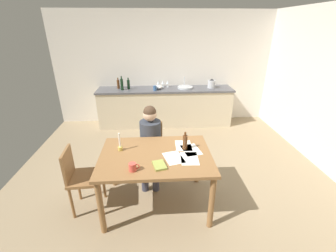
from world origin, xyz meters
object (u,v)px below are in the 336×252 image
object	(u,v)px
mixing_bowl	(159,87)
wine_glass_near_sink	(168,82)
wine_glass_by_kettle	(163,83)
candlestick	(120,146)
dining_table	(156,161)
person_seated	(150,140)
stovetop_kettle	(211,84)
teacup_on_counter	(155,88)
sink_unit	(185,87)
chair_side_empty	(81,176)
coffee_mug	(133,167)
bottle_wine_red	(128,84)
wine_bottle_on_table	(185,142)
chair_at_table	(151,146)
book_magazine	(159,165)
wine_glass_back_left	(158,83)
bottle_oil	(118,84)
bottle_vinegar	(122,84)

from	to	relation	value
mixing_bowl	wine_glass_near_sink	bearing A→B (deg)	36.63
wine_glass_by_kettle	candlestick	bearing A→B (deg)	-103.59
dining_table	person_seated	xyz separation A→B (m)	(-0.07, 0.59, 0.00)
stovetop_kettle	teacup_on_counter	size ratio (longest dim) A/B	1.84
sink_unit	chair_side_empty	bearing A→B (deg)	-121.39
coffee_mug	dining_table	bearing A→B (deg)	51.63
bottle_wine_red	wine_bottle_on_table	bearing A→B (deg)	-69.89
chair_side_empty	candlestick	bearing A→B (deg)	17.12
candlestick	wine_bottle_on_table	distance (m)	0.84
mixing_bowl	teacup_on_counter	world-z (taller)	teacup_on_counter
candlestick	wine_bottle_on_table	size ratio (longest dim) A/B	1.01
wine_glass_by_kettle	mixing_bowl	bearing A→B (deg)	-123.07
chair_at_table	stovetop_kettle	bearing A→B (deg)	54.62
dining_table	chair_side_empty	bearing A→B (deg)	-178.87
wine_bottle_on_table	mixing_bowl	xyz separation A→B (m)	(-0.27, 2.62, 0.06)
book_magazine	wine_glass_back_left	size ratio (longest dim) A/B	1.26
dining_table	wine_bottle_on_table	size ratio (longest dim) A/B	5.76
bottle_oil	wine_glass_near_sink	bearing A→B (deg)	3.59
chair_at_table	mixing_bowl	world-z (taller)	mixing_bowl
book_magazine	dining_table	bearing A→B (deg)	85.89
mixing_bowl	teacup_on_counter	distance (m)	0.16
candlestick	book_magazine	world-z (taller)	candlestick
book_magazine	mixing_bowl	bearing A→B (deg)	75.56
chair_side_empty	wine_glass_back_left	bearing A→B (deg)	70.00
candlestick	wine_glass_back_left	bearing A→B (deg)	78.58
wine_glass_near_sink	bottle_vinegar	bearing A→B (deg)	-168.93
person_seated	sink_unit	distance (m)	2.33
chair_side_empty	bottle_oil	distance (m)	2.89
dining_table	wine_glass_back_left	size ratio (longest dim) A/B	9.04
teacup_on_counter	bottle_wine_red	bearing A→B (deg)	165.07
dining_table	chair_at_table	world-z (taller)	chair_at_table
sink_unit	teacup_on_counter	bearing A→B (deg)	-167.74
wine_bottle_on_table	mixing_bowl	bearing A→B (deg)	95.95
chair_at_table	book_magazine	world-z (taller)	chair_at_table
dining_table	book_magazine	bearing A→B (deg)	-81.00
chair_at_table	wine_glass_back_left	distance (m)	2.23
wine_glass_near_sink	book_magazine	bearing A→B (deg)	-95.22
person_seated	wine_glass_by_kettle	world-z (taller)	person_seated
dining_table	mixing_bowl	distance (m)	2.75
chair_side_empty	coffee_mug	bearing A→B (deg)	-23.39
wine_glass_near_sink	teacup_on_counter	distance (m)	0.43
coffee_mug	bottle_oil	size ratio (longest dim) A/B	0.48
book_magazine	wine_glass_by_kettle	bearing A→B (deg)	73.71
mixing_bowl	bottle_wine_red	bearing A→B (deg)	177.82
candlestick	wine_glass_by_kettle	world-z (taller)	wine_glass_by_kettle
person_seated	wine_glass_near_sink	bearing A→B (deg)	80.13
dining_table	teacup_on_counter	size ratio (longest dim) A/B	11.62
wine_glass_near_sink	wine_glass_back_left	bearing A→B (deg)	180.00
coffee_mug	bottle_vinegar	bearing A→B (deg)	98.91
dining_table	wine_glass_back_left	distance (m)	2.92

